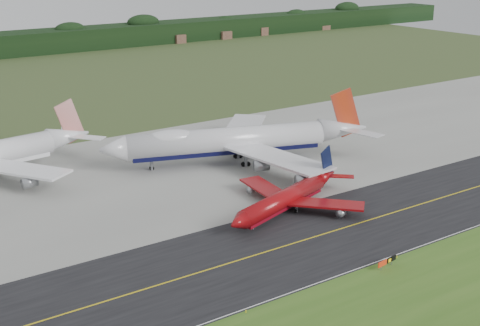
% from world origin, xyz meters
% --- Properties ---
extents(ground, '(600.00, 600.00, 0.00)m').
position_xyz_m(ground, '(0.00, 0.00, 0.00)').
color(ground, '#2F4420').
rests_on(ground, ground).
extents(grass_verge, '(400.00, 30.00, 0.01)m').
position_xyz_m(grass_verge, '(0.00, -35.00, 0.01)').
color(grass_verge, '#335C1B').
rests_on(grass_verge, ground).
extents(taxiway, '(400.00, 32.00, 0.02)m').
position_xyz_m(taxiway, '(0.00, -4.00, 0.01)').
color(taxiway, black).
rests_on(taxiway, ground).
extents(apron, '(400.00, 78.00, 0.01)m').
position_xyz_m(apron, '(0.00, 51.00, 0.01)').
color(apron, gray).
rests_on(apron, ground).
extents(taxiway_centreline, '(400.00, 0.40, 0.00)m').
position_xyz_m(taxiway_centreline, '(0.00, -4.00, 0.03)').
color(taxiway_centreline, gold).
rests_on(taxiway_centreline, taxiway).
extents(taxiway_edge_line, '(400.00, 0.25, 0.00)m').
position_xyz_m(taxiway_edge_line, '(0.00, -19.50, 0.03)').
color(taxiway_edge_line, silver).
rests_on(taxiway_edge_line, taxiway).
extents(jet_ba_747, '(74.52, 60.18, 19.20)m').
position_xyz_m(jet_ba_747, '(10.73, 46.31, 6.54)').
color(jet_ba_747, silver).
rests_on(jet_ba_747, ground).
extents(jet_red_737, '(40.58, 32.21, 11.23)m').
position_xyz_m(jet_red_737, '(0.96, 10.74, 3.11)').
color(jet_red_737, maroon).
rests_on(jet_red_737, ground).
extents(taxiway_sign, '(5.34, 0.96, 1.79)m').
position_xyz_m(taxiway_sign, '(-1.65, -22.18, 1.26)').
color(taxiway_sign, slate).
rests_on(taxiway_sign, ground).
extents(edge_marker_left, '(0.16, 0.16, 0.50)m').
position_xyz_m(edge_marker_left, '(-32.69, -20.50, 0.25)').
color(edge_marker_left, yellow).
rests_on(edge_marker_left, ground).
extents(edge_marker_center, '(0.16, 0.16, 0.50)m').
position_xyz_m(edge_marker_center, '(2.91, -20.50, 0.25)').
color(edge_marker_center, yellow).
rests_on(edge_marker_center, ground).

